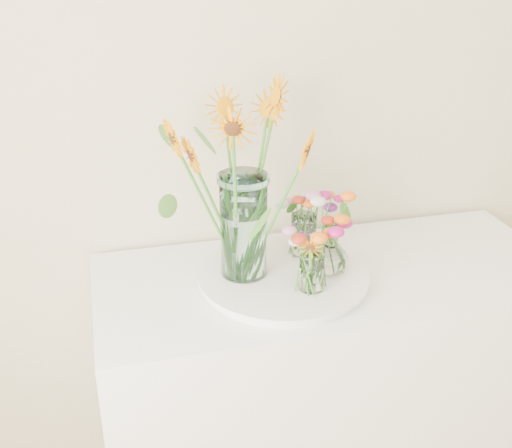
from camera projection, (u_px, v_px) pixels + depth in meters
name	position (u px, v px, depth m)	size (l,w,h in m)	color
counter	(326.00, 392.00, 2.10)	(1.40, 0.60, 0.90)	white
tray	(283.00, 279.00, 1.85)	(0.47, 0.47, 0.03)	white
mason_jar	(244.00, 226.00, 1.79)	(0.13, 0.13, 0.31)	#B8EAF2
sunflower_bouquet	(243.00, 183.00, 1.73)	(0.57, 0.57, 0.56)	orange
small_vase_a	(312.00, 272.00, 1.74)	(0.07, 0.07, 0.12)	white
wildflower_posy_a	(312.00, 258.00, 1.73)	(0.19, 0.19, 0.21)	orange
small_vase_b	(330.00, 249.00, 1.83)	(0.10, 0.10, 0.15)	white
wildflower_posy_b	(331.00, 235.00, 1.81)	(0.21, 0.21, 0.24)	orange
small_vase_c	(303.00, 235.00, 1.94)	(0.08, 0.08, 0.13)	white
wildflower_posy_c	(304.00, 221.00, 1.92)	(0.20, 0.20, 0.22)	orange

